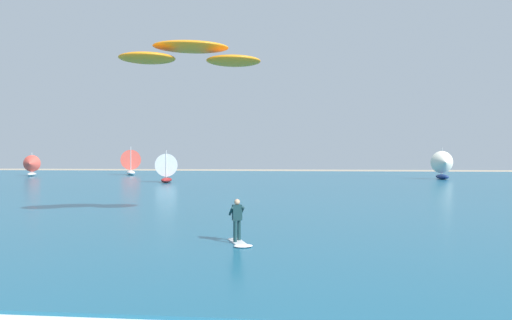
{
  "coord_description": "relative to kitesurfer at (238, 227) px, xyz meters",
  "views": [
    {
      "loc": [
        1.8,
        -3.54,
        3.46
      ],
      "look_at": [
        -0.23,
        16.51,
        3.25
      ],
      "focal_mm": 33.26,
      "sensor_mm": 36.0,
      "label": 1
    }
  ],
  "objects": [
    {
      "name": "sailboat_anchored_offshore",
      "position": [
        -14.28,
        39.11,
        1.21
      ],
      "size": [
        2.9,
        3.41,
        3.96
      ],
      "color": "maroon",
      "rests_on": "ocean"
    },
    {
      "name": "kite",
      "position": [
        -3.31,
        6.13,
        7.95
      ],
      "size": [
        7.63,
        4.14,
        1.1
      ],
      "color": "orange"
    },
    {
      "name": "sailboat_leading",
      "position": [
        -40.74,
        53.42,
        1.12
      ],
      "size": [
        2.94,
        3.35,
        3.77
      ],
      "color": "silver",
      "rests_on": "ocean"
    },
    {
      "name": "sailboat_heeled_over",
      "position": [
        -26.81,
        59.88,
        1.59
      ],
      "size": [
        3.81,
        4.27,
        4.78
      ],
      "color": "white",
      "rests_on": "ocean"
    },
    {
      "name": "kitesurfer",
      "position": [
        0.0,
        0.0,
        0.0
      ],
      "size": [
        1.25,
        2.02,
        1.67
      ],
      "color": "white",
      "rests_on": "ocean"
    },
    {
      "name": "sailboat_mid_right",
      "position": [
        21.68,
        49.66,
        1.42
      ],
      "size": [
        3.21,
        3.78,
        4.41
      ],
      "color": "navy",
      "rests_on": "ocean"
    },
    {
      "name": "ocean",
      "position": [
        0.69,
        36.75,
        -0.65
      ],
      "size": [
        160.0,
        90.0,
        0.1
      ],
      "primitive_type": "cube",
      "color": "#1E607F",
      "rests_on": "ground"
    }
  ]
}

